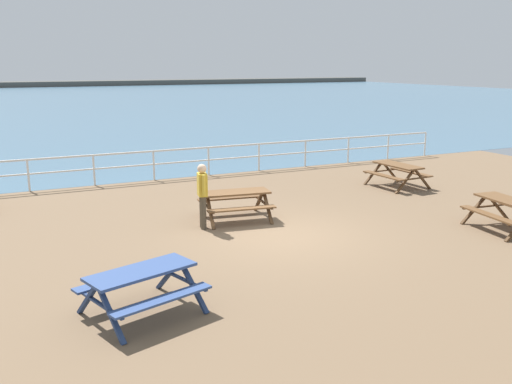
{
  "coord_description": "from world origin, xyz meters",
  "views": [
    {
      "loc": [
        -6.16,
        -11.48,
        4.11
      ],
      "look_at": [
        -0.04,
        1.36,
        0.8
      ],
      "focal_mm": 38.97,
      "sensor_mm": 36.0,
      "label": 1
    }
  ],
  "objects_px": {
    "visitor": "(202,192)",
    "picnic_table_far_left": "(509,207)",
    "picnic_table_mid_centre": "(398,170)",
    "picnic_table_far_right": "(141,281)",
    "picnic_table_near_right": "(236,198)"
  },
  "relations": [
    {
      "from": "visitor",
      "to": "picnic_table_far_left",
      "type": "bearing_deg",
      "value": -15.83
    },
    {
      "from": "picnic_table_mid_centre",
      "to": "picnic_table_far_right",
      "type": "xyz_separation_m",
      "value": [
        -10.27,
        -5.96,
        0.0
      ]
    },
    {
      "from": "picnic_table_mid_centre",
      "to": "picnic_table_far_left",
      "type": "relative_size",
      "value": 0.96
    },
    {
      "from": "picnic_table_mid_centre",
      "to": "visitor",
      "type": "bearing_deg",
      "value": 99.59
    },
    {
      "from": "picnic_table_near_right",
      "to": "picnic_table_mid_centre",
      "type": "relative_size",
      "value": 1.06
    },
    {
      "from": "picnic_table_near_right",
      "to": "picnic_table_far_right",
      "type": "xyz_separation_m",
      "value": [
        -3.71,
        -4.61,
        0.0
      ]
    },
    {
      "from": "picnic_table_near_right",
      "to": "picnic_table_far_left",
      "type": "distance_m",
      "value": 6.96
    },
    {
      "from": "picnic_table_mid_centre",
      "to": "picnic_table_far_right",
      "type": "bearing_deg",
      "value": 116.92
    },
    {
      "from": "picnic_table_far_right",
      "to": "picnic_table_far_left",
      "type": "bearing_deg",
      "value": -12.28
    },
    {
      "from": "picnic_table_far_left",
      "to": "visitor",
      "type": "relative_size",
      "value": 1.18
    },
    {
      "from": "picnic_table_near_right",
      "to": "picnic_table_far_left",
      "type": "relative_size",
      "value": 1.02
    },
    {
      "from": "picnic_table_mid_centre",
      "to": "picnic_table_far_left",
      "type": "bearing_deg",
      "value": 168.5
    },
    {
      "from": "picnic_table_far_left",
      "to": "picnic_table_far_right",
      "type": "distance_m",
      "value": 9.55
    },
    {
      "from": "visitor",
      "to": "picnic_table_near_right",
      "type": "bearing_deg",
      "value": 30.5
    },
    {
      "from": "picnic_table_near_right",
      "to": "visitor",
      "type": "bearing_deg",
      "value": -151.8
    }
  ]
}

